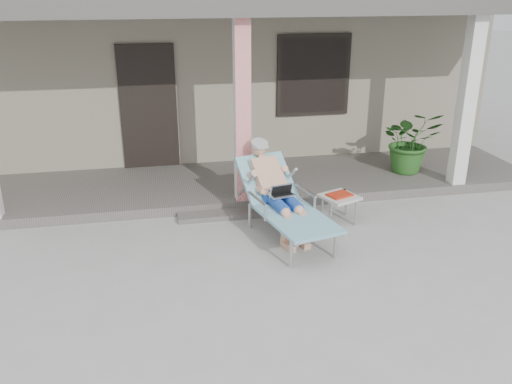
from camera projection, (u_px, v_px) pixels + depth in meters
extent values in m
plane|color=#9E9E99|center=(276.00, 278.00, 6.24)|extent=(60.00, 60.00, 0.00)
cube|color=gray|center=(207.00, 66.00, 11.63)|extent=(10.00, 5.00, 3.00)
cube|color=black|center=(149.00, 107.00, 9.19)|extent=(0.95, 0.06, 2.10)
cube|color=black|center=(314.00, 75.00, 9.56)|extent=(1.20, 0.06, 1.30)
cube|color=black|center=(314.00, 75.00, 9.55)|extent=(1.32, 0.05, 1.42)
cube|color=#605B56|center=(234.00, 184.00, 8.95)|extent=(10.00, 2.00, 0.15)
cube|color=red|center=(242.00, 113.00, 7.67)|extent=(0.22, 0.22, 2.61)
cube|color=silver|center=(466.00, 103.00, 8.31)|extent=(0.22, 0.22, 2.61)
cube|color=#474442|center=(231.00, 4.00, 7.93)|extent=(10.00, 2.30, 0.24)
cube|color=#605B56|center=(247.00, 213.00, 7.91)|extent=(2.00, 0.30, 0.07)
cylinder|color=#B7B7BC|center=(291.00, 254.00, 6.41)|extent=(0.04, 0.04, 0.37)
cylinder|color=#B7B7BC|center=(335.00, 244.00, 6.64)|extent=(0.04, 0.04, 0.37)
cylinder|color=#B7B7BC|center=(250.00, 216.00, 7.45)|extent=(0.04, 0.04, 0.37)
cylinder|color=#B7B7BC|center=(289.00, 209.00, 7.69)|extent=(0.04, 0.04, 0.37)
cube|color=#B7B7BC|center=(296.00, 220.00, 6.84)|extent=(0.87, 1.31, 0.03)
cube|color=#7EB3C2|center=(296.00, 218.00, 6.83)|extent=(0.97, 1.37, 0.04)
cube|color=#B7B7BC|center=(267.00, 181.00, 7.50)|extent=(0.73, 0.69, 0.49)
cube|color=#7EB3C2|center=(267.00, 179.00, 7.49)|extent=(0.84, 0.79, 0.55)
cylinder|color=#A5A6A8|center=(259.00, 143.00, 7.57)|extent=(0.29, 0.29, 0.13)
cube|color=silver|center=(281.00, 195.00, 7.14)|extent=(0.37, 0.30, 0.23)
cube|color=beige|center=(339.00, 197.00, 7.60)|extent=(0.60, 0.60, 0.04)
cylinder|color=#B7B7BC|center=(330.00, 216.00, 7.47)|extent=(0.03, 0.03, 0.35)
cylinder|color=#B7B7BC|center=(356.00, 214.00, 7.54)|extent=(0.03, 0.03, 0.35)
cylinder|color=#B7B7BC|center=(322.00, 206.00, 7.81)|extent=(0.03, 0.03, 0.35)
cylinder|color=#B7B7BC|center=(346.00, 204.00, 7.88)|extent=(0.03, 0.03, 0.35)
cube|color=#B52A13|center=(340.00, 195.00, 7.59)|extent=(0.39, 0.34, 0.03)
cube|color=black|center=(337.00, 192.00, 7.70)|extent=(0.31, 0.14, 0.03)
imported|color=#26591E|center=(410.00, 141.00, 9.12)|extent=(1.10, 1.00, 1.08)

